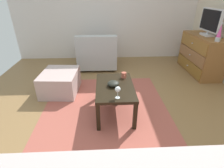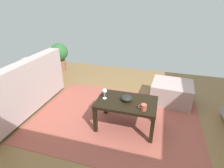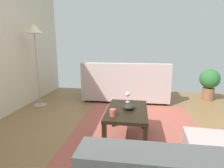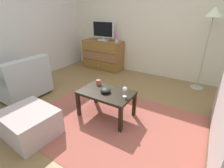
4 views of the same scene
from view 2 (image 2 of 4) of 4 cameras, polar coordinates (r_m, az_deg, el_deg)
The scene contains 9 objects.
ground_plane at distance 2.70m, azimuth 4.27°, elevation -14.68°, with size 5.57×4.91×0.05m, color olive.
area_rug at distance 2.87m, azimuth 1.18°, elevation -11.03°, with size 2.60×1.90×0.01m, color #A25144.
coffee_table at distance 2.51m, azimuth 4.73°, elevation -6.75°, with size 0.84×0.53×0.44m.
wine_glass at distance 2.47m, azimuth -2.43°, elevation -2.38°, with size 0.07×0.07×0.16m.
mug at distance 2.30m, azimuth 10.25°, elevation -7.48°, with size 0.11×0.08×0.09m.
bowl_decorative at distance 2.47m, azimuth 4.78°, elevation -4.58°, with size 0.16×0.16×0.07m, color black.
couch_large at distance 3.27m, azimuth -29.96°, elevation -2.92°, with size 0.85×1.92×0.88m.
ottoman at distance 3.39m, azimuth 18.79°, elevation -2.55°, with size 0.70×0.60×0.38m, color #B59F9B.
potted_plant at distance 4.75m, azimuth -16.79°, elevation 9.19°, with size 0.44×0.44×0.72m.
Camera 2 is at (-0.38, 2.01, 1.74)m, focal length 28.02 mm.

